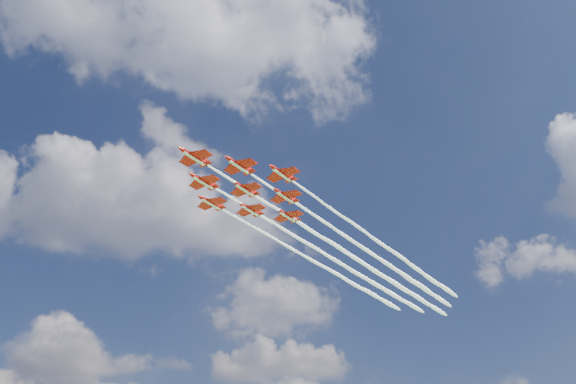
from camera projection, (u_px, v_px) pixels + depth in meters
name	position (u px, v px, depth m)	size (l,w,h in m)	color
jet_lead	(316.00, 234.00, 187.50)	(88.89, 84.78, 2.80)	#B40F0A
jet_row2_port	(350.00, 239.00, 191.01)	(88.89, 84.78, 2.80)	#B40F0A
jet_row2_starb	(317.00, 249.00, 198.05)	(88.89, 84.78, 2.80)	#B40F0A
jet_row3_port	(382.00, 244.00, 194.53)	(88.89, 84.78, 2.80)	#B40F0A
jet_row3_centre	(349.00, 254.00, 201.56)	(88.89, 84.78, 2.80)	#B40F0A
jet_row3_starb	(317.00, 263.00, 208.60)	(88.89, 84.78, 2.80)	#B40F0A
jet_row4_port	(379.00, 259.00, 205.08)	(88.89, 84.78, 2.80)	#B40F0A
jet_row4_starb	(348.00, 268.00, 212.12)	(88.89, 84.78, 2.80)	#B40F0A
jet_tail	(377.00, 272.00, 215.63)	(88.89, 84.78, 2.80)	#B40F0A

